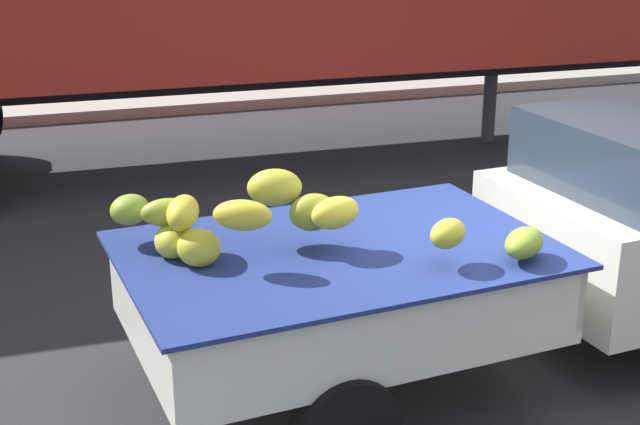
# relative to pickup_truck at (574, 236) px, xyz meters

# --- Properties ---
(ground) EXTENTS (220.00, 220.00, 0.00)m
(ground) POSITION_rel_pickup_truck_xyz_m (-0.49, -0.05, -0.88)
(ground) COLOR #28282B
(curb_strip) EXTENTS (80.00, 0.80, 0.16)m
(curb_strip) POSITION_rel_pickup_truck_xyz_m (-0.49, 8.84, -0.80)
(curb_strip) COLOR gray
(curb_strip) RESTS_ON ground
(pickup_truck) EXTENTS (4.94, 2.17, 1.70)m
(pickup_truck) POSITION_rel_pickup_truck_xyz_m (0.00, 0.00, 0.00)
(pickup_truck) COLOR silver
(pickup_truck) RESTS_ON ground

